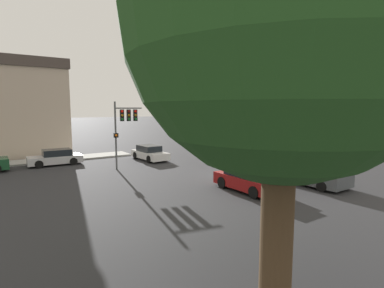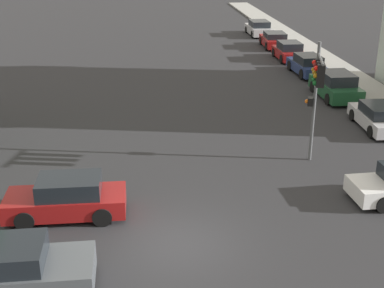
{
  "view_description": "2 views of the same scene",
  "coord_description": "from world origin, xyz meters",
  "px_view_note": "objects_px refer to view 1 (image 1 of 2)",
  "views": [
    {
      "loc": [
        -15.86,
        14.4,
        4.71
      ],
      "look_at": [
        1.2,
        2.73,
        2.26
      ],
      "focal_mm": 28.0,
      "sensor_mm": 36.0,
      "label": 1
    },
    {
      "loc": [
        -1.11,
        -14.9,
        9.39
      ],
      "look_at": [
        0.85,
        3.83,
        1.95
      ],
      "focal_mm": 50.0,
      "sensor_mm": 36.0,
      "label": 2
    }
  ],
  "objects_px": {
    "crossing_car_0": "(247,179)",
    "crossing_car_1": "(310,173)",
    "street_tree": "(284,22)",
    "traffic_signal": "(125,121)",
    "parked_car_0": "(56,158)",
    "crossing_car_2": "(150,153)"
  },
  "relations": [
    {
      "from": "street_tree",
      "to": "parked_car_0",
      "type": "height_order",
      "value": "street_tree"
    },
    {
      "from": "street_tree",
      "to": "crossing_car_2",
      "type": "bearing_deg",
      "value": -18.4
    },
    {
      "from": "crossing_car_0",
      "to": "crossing_car_2",
      "type": "relative_size",
      "value": 0.96
    },
    {
      "from": "street_tree",
      "to": "traffic_signal",
      "type": "relative_size",
      "value": 1.93
    },
    {
      "from": "crossing_car_0",
      "to": "parked_car_0",
      "type": "bearing_deg",
      "value": -152.64
    },
    {
      "from": "street_tree",
      "to": "crossing_car_0",
      "type": "height_order",
      "value": "street_tree"
    },
    {
      "from": "street_tree",
      "to": "crossing_car_0",
      "type": "relative_size",
      "value": 2.41
    },
    {
      "from": "crossing_car_2",
      "to": "crossing_car_0",
      "type": "bearing_deg",
      "value": -2.7
    },
    {
      "from": "crossing_car_1",
      "to": "traffic_signal",
      "type": "bearing_deg",
      "value": 33.7
    },
    {
      "from": "street_tree",
      "to": "parked_car_0",
      "type": "bearing_deg",
      "value": 2.28
    },
    {
      "from": "crossing_car_0",
      "to": "crossing_car_1",
      "type": "bearing_deg",
      "value": 74.78
    },
    {
      "from": "traffic_signal",
      "to": "crossing_car_1",
      "type": "height_order",
      "value": "traffic_signal"
    },
    {
      "from": "crossing_car_0",
      "to": "crossing_car_1",
      "type": "height_order",
      "value": "crossing_car_1"
    },
    {
      "from": "street_tree",
      "to": "crossing_car_0",
      "type": "bearing_deg",
      "value": -41.13
    },
    {
      "from": "street_tree",
      "to": "crossing_car_2",
      "type": "distance_m",
      "value": 22.23
    },
    {
      "from": "street_tree",
      "to": "crossing_car_1",
      "type": "distance_m",
      "value": 14.03
    },
    {
      "from": "parked_car_0",
      "to": "street_tree",
      "type": "bearing_deg",
      "value": 94.39
    },
    {
      "from": "crossing_car_2",
      "to": "street_tree",
      "type": "bearing_deg",
      "value": -20.9
    },
    {
      "from": "crossing_car_2",
      "to": "parked_car_0",
      "type": "height_order",
      "value": "crossing_car_2"
    },
    {
      "from": "crossing_car_0",
      "to": "crossing_car_1",
      "type": "distance_m",
      "value": 4.39
    },
    {
      "from": "traffic_signal",
      "to": "crossing_car_1",
      "type": "xyz_separation_m",
      "value": [
        -11.08,
        -7.6,
        -3.07
      ]
    },
    {
      "from": "traffic_signal",
      "to": "parked_car_0",
      "type": "height_order",
      "value": "traffic_signal"
    }
  ]
}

